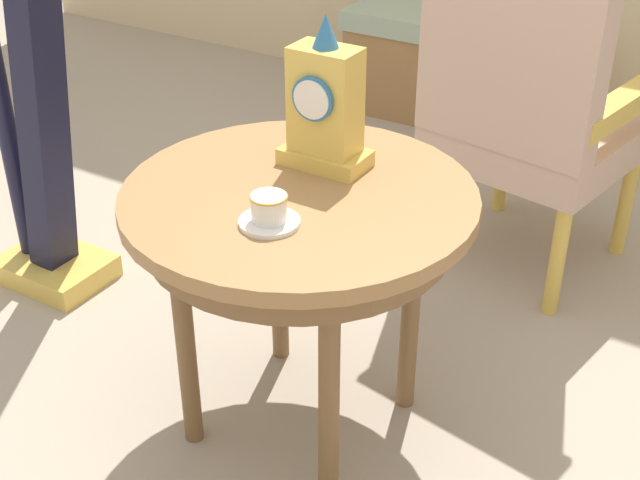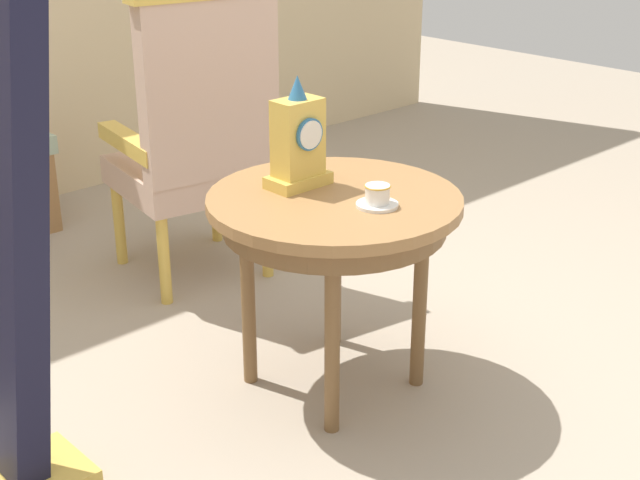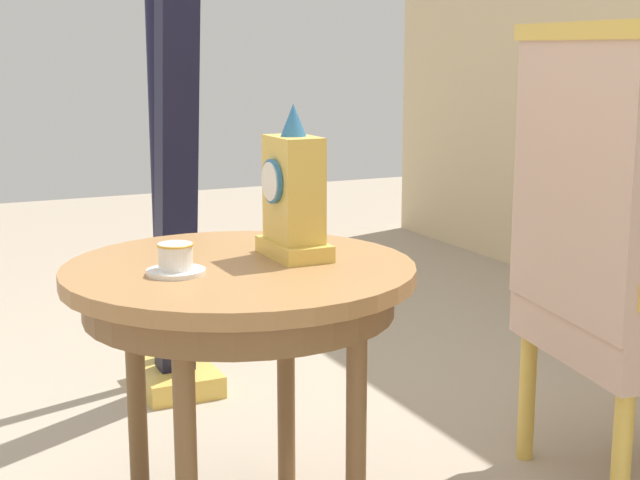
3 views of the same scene
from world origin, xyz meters
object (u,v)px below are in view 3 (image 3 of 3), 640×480
at_px(armchair, 623,258).
at_px(harp, 171,153).
at_px(side_table, 240,298).
at_px(mantel_clock, 293,196).
at_px(teacup_left, 176,261).

xyz_separation_m(armchair, harp, (-1.12, -0.77, 0.18)).
xyz_separation_m(side_table, armchair, (0.17, 0.91, 0.04)).
xyz_separation_m(side_table, mantel_clock, (-0.02, 0.13, 0.21)).
relative_size(side_table, harp, 0.40).
bearing_deg(teacup_left, side_table, 99.99).
height_order(teacup_left, harp, harp).
distance_m(side_table, mantel_clock, 0.25).
relative_size(mantel_clock, armchair, 0.29).
height_order(teacup_left, mantel_clock, mantel_clock).
height_order(side_table, teacup_left, teacup_left).
bearing_deg(harp, armchair, 34.65).
relative_size(armchair, harp, 0.60).
bearing_deg(armchair, side_table, -100.65).
xyz_separation_m(teacup_left, mantel_clock, (-0.04, 0.28, 0.11)).
distance_m(mantel_clock, harp, 0.93).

